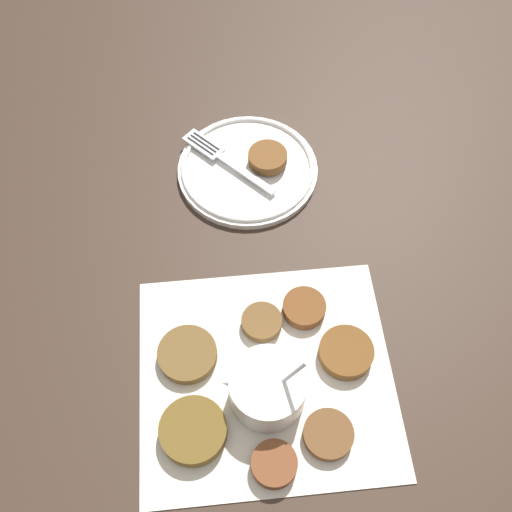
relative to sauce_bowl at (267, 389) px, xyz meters
name	(u,v)px	position (x,y,z in m)	size (l,w,h in m)	color
ground_plane	(284,376)	(-0.02, -0.03, -0.03)	(4.00, 4.00, 0.00)	#38281E
napkin	(266,373)	(0.00, -0.03, -0.03)	(0.37, 0.34, 0.00)	silver
sauce_bowl	(267,389)	(0.00, 0.00, 0.00)	(0.11, 0.10, 0.12)	white
fritter_0	(262,322)	(0.01, -0.10, -0.02)	(0.06, 0.06, 0.01)	brown
fritter_1	(193,431)	(0.09, 0.05, -0.02)	(0.09, 0.09, 0.02)	brown
fritter_2	(346,352)	(-0.11, -0.06, -0.02)	(0.07, 0.07, 0.02)	brown
fritter_3	(187,354)	(0.11, -0.05, -0.02)	(0.08, 0.08, 0.01)	brown
fritter_4	(304,308)	(-0.05, -0.12, -0.02)	(0.06, 0.06, 0.02)	brown
fritter_5	(328,434)	(-0.08, 0.05, -0.02)	(0.06, 0.06, 0.01)	brown
fritter_6	(274,464)	(-0.01, 0.09, -0.02)	(0.06, 0.06, 0.02)	brown
serving_plate	(248,169)	(0.03, -0.37, -0.02)	(0.23, 0.23, 0.02)	white
fritter_on_plate	(268,157)	(0.00, -0.38, 0.00)	(0.06, 0.06, 0.02)	brown
fork	(220,156)	(0.08, -0.39, -0.01)	(0.16, 0.14, 0.00)	silver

